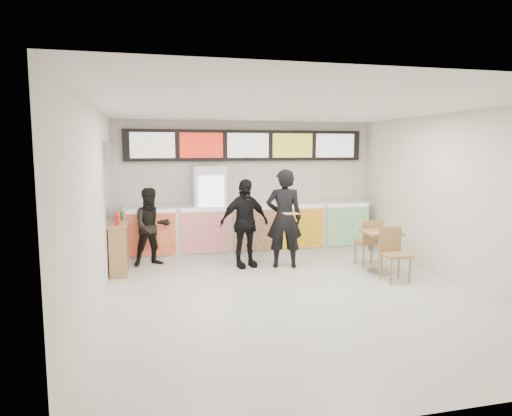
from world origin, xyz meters
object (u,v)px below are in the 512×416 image
object	(u,v)px
customer_mid	(244,223)
condiment_ledge	(119,248)
service_counter	(251,229)
customer_main	(284,219)
drinks_fridge	(209,211)
cafe_table	(381,244)
customer_left	(152,227)

from	to	relation	value
customer_mid	condiment_ledge	xyz separation A→B (m)	(-2.43, 0.06, -0.40)
service_counter	customer_mid	xyz separation A→B (m)	(-0.39, -1.11, 0.32)
customer_main	customer_mid	xyz separation A→B (m)	(-0.77, 0.20, -0.10)
drinks_fridge	customer_mid	xyz separation A→B (m)	(0.55, -1.13, -0.11)
service_counter	cafe_table	distance (m)	2.99
service_counter	customer_main	size ratio (longest dim) A/B	2.81
customer_main	customer_mid	distance (m)	0.80
customer_main	customer_left	world-z (taller)	customer_main
customer_main	cafe_table	xyz separation A→B (m)	(1.67, -0.86, -0.43)
service_counter	customer_mid	size ratio (longest dim) A/B	3.12
condiment_ledge	customer_left	bearing A→B (deg)	39.36
condiment_ledge	service_counter	bearing A→B (deg)	20.50
drinks_fridge	condiment_ledge	distance (m)	2.23
customer_main	customer_left	distance (m)	2.70
customer_main	condiment_ledge	size ratio (longest dim) A/B	1.72
customer_left	cafe_table	distance (m)	4.56
service_counter	customer_left	bearing A→B (deg)	-166.12
drinks_fridge	customer_main	xyz separation A→B (m)	(1.32, -1.33, -0.01)
customer_main	customer_mid	world-z (taller)	customer_main
service_counter	condiment_ledge	bearing A→B (deg)	-159.50
service_counter	cafe_table	size ratio (longest dim) A/B	3.35
customer_main	cafe_table	world-z (taller)	customer_main
customer_left	condiment_ledge	size ratio (longest dim) A/B	1.38
drinks_fridge	cafe_table	bearing A→B (deg)	-36.24
customer_left	condiment_ledge	xyz separation A→B (m)	(-0.62, -0.51, -0.30)
customer_mid	customer_left	bearing A→B (deg)	149.60
service_counter	customer_main	world-z (taller)	customer_main
drinks_fridge	cafe_table	size ratio (longest dim) A/B	1.20
customer_left	customer_mid	size ratio (longest dim) A/B	0.89
customer_mid	customer_main	bearing A→B (deg)	-27.58
service_counter	drinks_fridge	size ratio (longest dim) A/B	2.78
service_counter	customer_mid	distance (m)	1.22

